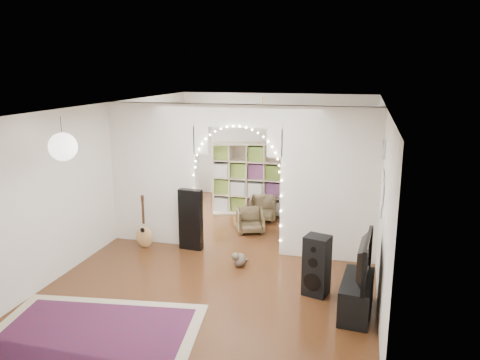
% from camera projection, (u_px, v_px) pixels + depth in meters
% --- Properties ---
extents(floor, '(7.50, 7.50, 0.00)m').
position_uv_depth(floor, '(238.00, 248.00, 8.85)').
color(floor, black).
rests_on(floor, ground).
extents(ceiling, '(5.00, 7.50, 0.02)m').
position_uv_depth(ceiling, '(238.00, 104.00, 8.22)').
color(ceiling, white).
rests_on(ceiling, wall_back).
extents(wall_back, '(5.00, 0.02, 2.70)m').
position_uv_depth(wall_back, '(276.00, 146.00, 12.06)').
color(wall_back, silver).
rests_on(wall_back, floor).
extents(wall_front, '(5.00, 0.02, 2.70)m').
position_uv_depth(wall_front, '(148.00, 257.00, 5.01)').
color(wall_front, silver).
rests_on(wall_front, floor).
extents(wall_left, '(0.02, 7.50, 2.70)m').
position_uv_depth(wall_left, '(115.00, 171.00, 9.15)').
color(wall_left, silver).
rests_on(wall_left, floor).
extents(wall_right, '(0.02, 7.50, 2.70)m').
position_uv_depth(wall_right, '(381.00, 188.00, 7.91)').
color(wall_right, silver).
rests_on(wall_right, floor).
extents(divider_wall, '(5.00, 0.20, 2.70)m').
position_uv_depth(divider_wall, '(238.00, 175.00, 8.52)').
color(divider_wall, silver).
rests_on(divider_wall, floor).
extents(fairy_lights, '(1.64, 0.04, 1.60)m').
position_uv_depth(fairy_lights, '(236.00, 170.00, 8.36)').
color(fairy_lights, '#FFEABF').
rests_on(fairy_lights, divider_wall).
extents(window, '(0.04, 1.20, 1.40)m').
position_uv_depth(window, '(155.00, 149.00, 10.80)').
color(window, white).
rests_on(window, wall_left).
extents(wall_clock, '(0.03, 0.31, 0.31)m').
position_uv_depth(wall_clock, '(384.00, 150.00, 7.18)').
color(wall_clock, white).
rests_on(wall_clock, wall_right).
extents(picture_frames, '(0.02, 0.50, 0.70)m').
position_uv_depth(picture_frames, '(382.00, 194.00, 6.94)').
color(picture_frames, white).
rests_on(picture_frames, wall_right).
extents(paper_lantern, '(0.40, 0.40, 0.40)m').
position_uv_depth(paper_lantern, '(63.00, 147.00, 6.54)').
color(paper_lantern, white).
rests_on(paper_lantern, ceiling).
extents(ceiling_fan, '(1.10, 1.10, 0.30)m').
position_uv_depth(ceiling_fan, '(262.00, 111.00, 10.17)').
color(ceiling_fan, gold).
rests_on(ceiling_fan, ceiling).
extents(area_rug, '(2.92, 2.34, 0.02)m').
position_uv_depth(area_rug, '(90.00, 337.00, 5.91)').
color(area_rug, maroon).
rests_on(area_rug, floor).
extents(guitar_case, '(0.45, 0.18, 1.15)m').
position_uv_depth(guitar_case, '(191.00, 220.00, 8.69)').
color(guitar_case, black).
rests_on(guitar_case, floor).
extents(acoustic_guitar, '(0.36, 0.17, 0.87)m').
position_uv_depth(acoustic_guitar, '(144.00, 228.00, 8.80)').
color(acoustic_guitar, '#B9834A').
rests_on(acoustic_guitar, floor).
extents(tabby_cat, '(0.29, 0.47, 0.31)m').
position_uv_depth(tabby_cat, '(239.00, 259.00, 8.01)').
color(tabby_cat, brown).
rests_on(tabby_cat, floor).
extents(floor_speaker, '(0.43, 0.39, 0.92)m').
position_uv_depth(floor_speaker, '(317.00, 266.00, 6.96)').
color(floor_speaker, black).
rests_on(floor_speaker, floor).
extents(media_console, '(0.48, 1.03, 0.50)m').
position_uv_depth(media_console, '(356.00, 296.00, 6.47)').
color(media_console, black).
rests_on(media_console, floor).
extents(tv, '(0.23, 1.08, 0.62)m').
position_uv_depth(tv, '(359.00, 258.00, 6.34)').
color(tv, black).
rests_on(tv, media_console).
extents(bookcase, '(1.68, 0.86, 1.67)m').
position_uv_depth(bookcase, '(248.00, 178.00, 10.83)').
color(bookcase, beige).
rests_on(bookcase, floor).
extents(dining_table, '(1.23, 0.85, 0.76)m').
position_uv_depth(dining_table, '(287.00, 174.00, 11.89)').
color(dining_table, brown).
rests_on(dining_table, floor).
extents(flower_vase, '(0.19, 0.19, 0.19)m').
position_uv_depth(flower_vase, '(287.00, 168.00, 11.85)').
color(flower_vase, silver).
rests_on(flower_vase, dining_table).
extents(dining_chair_left, '(0.69, 0.70, 0.50)m').
position_uv_depth(dining_chair_left, '(250.00, 220.00, 9.67)').
color(dining_chair_left, '#4E3F27').
rests_on(dining_chair_left, floor).
extents(dining_chair_right, '(0.63, 0.65, 0.53)m').
position_uv_depth(dining_chair_right, '(263.00, 208.00, 10.46)').
color(dining_chair_right, '#4E3F27').
rests_on(dining_chair_right, floor).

